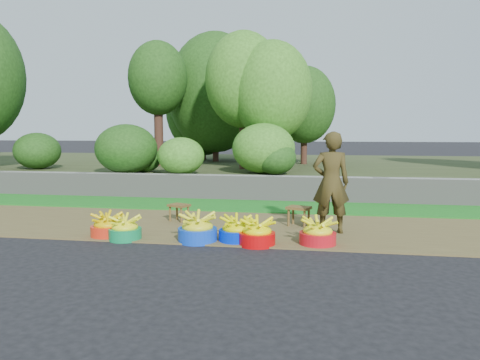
% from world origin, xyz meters
% --- Properties ---
extents(ground_plane, '(120.00, 120.00, 0.00)m').
position_xyz_m(ground_plane, '(0.00, 0.00, 0.00)').
color(ground_plane, black).
rests_on(ground_plane, ground).
extents(dirt_shoulder, '(80.00, 2.50, 0.02)m').
position_xyz_m(dirt_shoulder, '(0.00, 1.25, 0.01)').
color(dirt_shoulder, brown).
rests_on(dirt_shoulder, ground).
extents(grass_verge, '(80.00, 1.50, 0.04)m').
position_xyz_m(grass_verge, '(0.00, 3.25, 0.02)').
color(grass_verge, '#1A721C').
rests_on(grass_verge, ground).
extents(retaining_wall, '(80.00, 0.35, 0.55)m').
position_xyz_m(retaining_wall, '(0.00, 4.10, 0.28)').
color(retaining_wall, gray).
rests_on(retaining_wall, ground).
extents(earth_bank, '(80.00, 10.00, 0.50)m').
position_xyz_m(earth_bank, '(0.00, 9.00, 0.25)').
color(earth_bank, '#353F1F').
rests_on(earth_bank, ground).
extents(vegetation, '(34.28, 8.14, 4.79)m').
position_xyz_m(vegetation, '(0.57, 7.97, 2.75)').
color(vegetation, '#382017').
rests_on(vegetation, earth_bank).
extents(basin_a, '(0.47, 0.47, 0.35)m').
position_xyz_m(basin_a, '(-2.02, 0.27, 0.16)').
color(basin_a, red).
rests_on(basin_a, ground).
extents(basin_b, '(0.46, 0.46, 0.34)m').
position_xyz_m(basin_b, '(-1.70, 0.16, 0.15)').
color(basin_b, '#0D7A42').
rests_on(basin_b, ground).
extents(basin_c, '(0.54, 0.54, 0.40)m').
position_xyz_m(basin_c, '(-0.67, 0.22, 0.18)').
color(basin_c, '#0D3DC7').
rests_on(basin_c, ground).
extents(basin_d, '(0.48, 0.48, 0.36)m').
position_xyz_m(basin_d, '(-0.14, 0.30, 0.16)').
color(basin_d, '#0024D6').
rests_on(basin_d, ground).
extents(basin_e, '(0.49, 0.49, 0.36)m').
position_xyz_m(basin_e, '(0.16, 0.16, 0.16)').
color(basin_e, '#B80608').
rests_on(basin_e, ground).
extents(basin_f, '(0.49, 0.49, 0.36)m').
position_xyz_m(basin_f, '(0.96, 0.29, 0.16)').
color(basin_f, red).
rests_on(basin_f, ground).
extents(stool_left, '(0.40, 0.36, 0.29)m').
position_xyz_m(stool_left, '(-1.33, 1.50, 0.25)').
color(stool_left, brown).
rests_on(stool_left, dirt_shoulder).
extents(stool_right, '(0.42, 0.37, 0.31)m').
position_xyz_m(stool_right, '(0.65, 1.45, 0.27)').
color(stool_right, brown).
rests_on(stool_right, dirt_shoulder).
extents(vendor_woman, '(0.58, 0.42, 1.49)m').
position_xyz_m(vendor_woman, '(1.13, 1.04, 0.77)').
color(vendor_woman, black).
rests_on(vendor_woman, dirt_shoulder).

